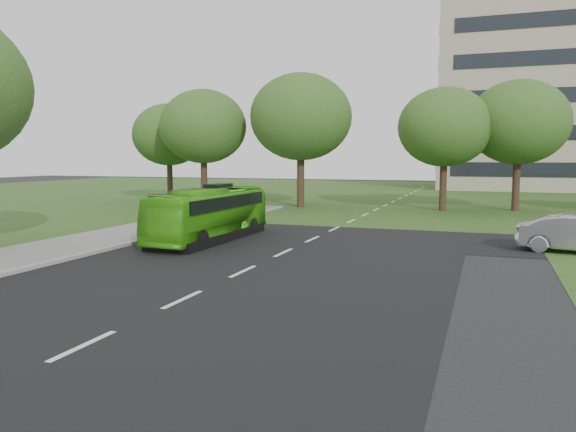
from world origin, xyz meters
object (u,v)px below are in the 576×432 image
Objects in this scene: tree_park_b at (301,117)px; tree_park_f at (169,135)px; tree_park_a at (203,127)px; tree_park_c at (445,127)px; tree_park_d at (519,122)px; bus at (210,214)px.

tree_park_f is (-13.17, 2.48, -1.08)m from tree_park_b.
tree_park_a is 18.90m from tree_park_c.
tree_park_a is 1.09× the size of tree_park_f.
tree_park_a is 0.91× the size of tree_park_b.
tree_park_d is 25.26m from bus.
tree_park_b is 10.71m from tree_park_c.
tree_park_c is at bearing 2.82° from tree_park_a.
tree_park_a is 5.72m from tree_park_f.
tree_park_c reaches higher than bus.
bus is (-9.15, -18.55, -4.78)m from tree_park_c.
tree_park_f is at bearing 179.73° from tree_park_d.
bus is (14.67, -20.44, -4.63)m from tree_park_f.
tree_park_a is 1.00× the size of tree_park_d.
tree_park_f is (-28.80, 0.13, -0.50)m from tree_park_d.
tree_park_f is at bearing 169.35° from tree_park_b.
tree_park_c is 0.94× the size of tree_park_d.
tree_park_a is 1.07× the size of bus.
tree_park_b is 1.18× the size of bus.
tree_park_c is 5.28m from tree_park_d.
tree_park_b is at bearing 95.37° from bus.
tree_park_a reaches higher than tree_park_c.
tree_park_b is at bearing 2.38° from tree_park_a.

